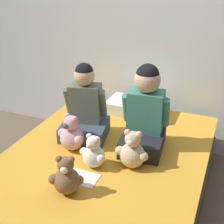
{
  "coord_description": "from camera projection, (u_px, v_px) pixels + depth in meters",
  "views": [
    {
      "loc": [
        0.77,
        -1.67,
        1.69
      ],
      "look_at": [
        0.0,
        0.19,
        0.71
      ],
      "focal_mm": 50.0,
      "sensor_mm": 36.0,
      "label": 1
    }
  ],
  "objects": [
    {
      "name": "ground_plane",
      "position": [
        103.0,
        206.0,
        2.39
      ],
      "size": [
        14.0,
        14.0,
        0.0
      ],
      "primitive_type": "plane",
      "color": "brown"
    },
    {
      "name": "wall_behind_bed",
      "position": [
        151.0,
        16.0,
        2.76
      ],
      "size": [
        8.0,
        0.06,
        2.5
      ],
      "color": "silver",
      "rests_on": "ground_plane"
    },
    {
      "name": "bed",
      "position": [
        102.0,
        183.0,
        2.3
      ],
      "size": [
        1.41,
        1.95,
        0.43
      ],
      "color": "#473828",
      "rests_on": "ground_plane"
    },
    {
      "name": "child_on_left",
      "position": [
        85.0,
        108.0,
        2.41
      ],
      "size": [
        0.41,
        0.39,
        0.59
      ],
      "rotation": [
        0.0,
        0.0,
        0.21
      ],
      "color": "#384251",
      "rests_on": "bed"
    },
    {
      "name": "child_on_right",
      "position": [
        145.0,
        114.0,
        2.24
      ],
      "size": [
        0.35,
        0.43,
        0.63
      ],
      "rotation": [
        0.0,
        0.0,
        0.11
      ],
      "color": "black",
      "rests_on": "bed"
    },
    {
      "name": "teddy_bear_held_by_left_child",
      "position": [
        72.0,
        135.0,
        2.27
      ],
      "size": [
        0.23,
        0.18,
        0.28
      ],
      "rotation": [
        0.0,
        0.0,
        -0.31
      ],
      "color": "#DBA3B2",
      "rests_on": "bed"
    },
    {
      "name": "teddy_bear_held_by_right_child",
      "position": [
        132.0,
        151.0,
        2.07
      ],
      "size": [
        0.23,
        0.17,
        0.28
      ],
      "rotation": [
        0.0,
        0.0,
        -0.04
      ],
      "color": "#D1B78E",
      "rests_on": "bed"
    },
    {
      "name": "teddy_bear_between_children",
      "position": [
        93.0,
        153.0,
        2.08
      ],
      "size": [
        0.2,
        0.15,
        0.24
      ],
      "rotation": [
        0.0,
        0.0,
        -0.23
      ],
      "color": "silver",
      "rests_on": "bed"
    },
    {
      "name": "teddy_bear_at_foot_of_bed",
      "position": [
        66.0,
        177.0,
        1.84
      ],
      "size": [
        0.21,
        0.16,
        0.25
      ],
      "rotation": [
        0.0,
        0.0,
        0.32
      ],
      "color": "brown",
      "rests_on": "bed"
    },
    {
      "name": "pillow_at_headboard",
      "position": [
        137.0,
        107.0,
        2.84
      ],
      "size": [
        0.54,
        0.3,
        0.11
      ],
      "color": "white",
      "rests_on": "bed"
    },
    {
      "name": "sign_card",
      "position": [
        82.0,
        178.0,
        2.0
      ],
      "size": [
        0.21,
        0.15,
        0.0
      ],
      "color": "white",
      "rests_on": "bed"
    }
  ]
}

